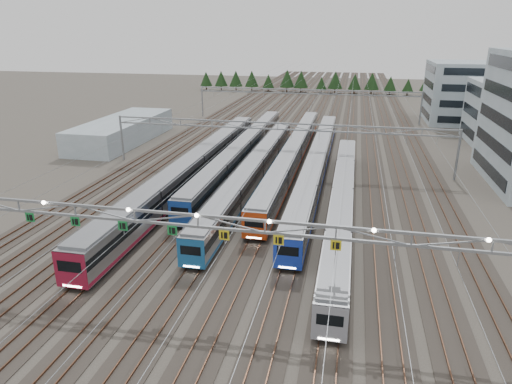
% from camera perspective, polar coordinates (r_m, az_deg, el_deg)
% --- Properties ---
extents(ground, '(400.00, 400.00, 0.00)m').
position_cam_1_polar(ground, '(41.15, -6.84, -13.00)').
color(ground, '#47423A').
rests_on(ground, ground).
extents(track_bed, '(54.00, 260.00, 5.42)m').
position_cam_1_polar(track_bed, '(134.76, 6.97, 10.67)').
color(track_bed, '#2D2823').
rests_on(track_bed, ground).
extents(train_a, '(3.12, 65.53, 4.08)m').
position_cam_1_polar(train_a, '(70.41, -7.64, 3.10)').
color(train_a, black).
rests_on(train_a, ground).
extents(train_b, '(2.85, 61.26, 3.72)m').
position_cam_1_polar(train_b, '(80.69, -1.68, 5.26)').
color(train_b, black).
rests_on(train_b, ground).
extents(train_c, '(2.76, 57.25, 3.59)m').
position_cam_1_polar(train_c, '(69.47, -0.19, 2.84)').
color(train_c, black).
rests_on(train_c, ground).
extents(train_d, '(2.82, 63.98, 3.67)m').
position_cam_1_polar(train_d, '(79.03, 4.69, 4.88)').
color(train_d, black).
rests_on(train_d, ground).
extents(train_e, '(2.82, 65.32, 3.67)m').
position_cam_1_polar(train_e, '(73.70, 7.63, 3.69)').
color(train_e, black).
rests_on(train_e, ground).
extents(train_f, '(2.67, 52.98, 3.48)m').
position_cam_1_polar(train_f, '(58.25, 10.71, -0.93)').
color(train_f, black).
rests_on(train_f, ground).
extents(gantry_near, '(56.36, 0.61, 8.08)m').
position_cam_1_polar(gantry_near, '(37.73, -7.39, -3.98)').
color(gantry_near, gray).
rests_on(gantry_near, ground).
extents(gantry_mid, '(56.36, 0.36, 8.00)m').
position_cam_1_polar(gantry_mid, '(75.26, 2.74, 7.54)').
color(gantry_mid, gray).
rests_on(gantry_mid, ground).
extents(gantry_far, '(56.36, 0.36, 8.00)m').
position_cam_1_polar(gantry_far, '(119.28, 6.37, 11.92)').
color(gantry_far, gray).
rests_on(gantry_far, ground).
extents(depot_bldg_mid, '(14.00, 16.00, 12.62)m').
position_cam_1_polar(depot_bldg_mid, '(105.86, 29.02, 8.61)').
color(depot_bldg_mid, '#95ABB2').
rests_on(depot_bldg_mid, ground).
extents(depot_bldg_north, '(22.00, 18.00, 14.75)m').
position_cam_1_polar(depot_bldg_north, '(127.93, 25.62, 11.13)').
color(depot_bldg_north, '#95ABB2').
rests_on(depot_bldg_north, ground).
extents(west_shed, '(10.00, 30.00, 4.63)m').
position_cam_1_polar(west_shed, '(99.85, -16.36, 7.39)').
color(west_shed, '#95ABB2').
rests_on(west_shed, ground).
extents(treeline, '(87.50, 5.60, 7.02)m').
position_cam_1_polar(treeline, '(174.33, 6.93, 13.59)').
color(treeline, '#332114').
rests_on(treeline, ground).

